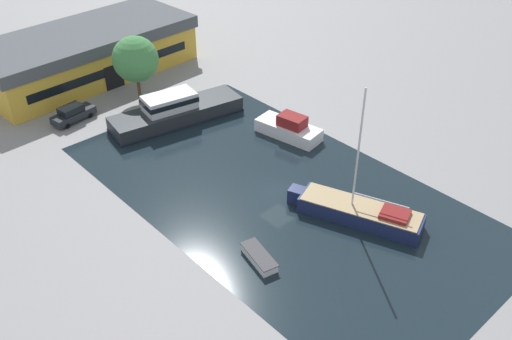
{
  "coord_description": "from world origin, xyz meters",
  "views": [
    {
      "loc": [
        -28.19,
        -27.84,
        29.55
      ],
      "look_at": [
        0.0,
        2.92,
        1.0
      ],
      "focal_mm": 40.0,
      "sensor_mm": 36.0,
      "label": 1
    }
  ],
  "objects_px": {
    "warehouse_building": "(87,53)",
    "parked_car": "(73,114)",
    "sailboat_moored": "(358,212)",
    "small_dinghy": "(259,257)",
    "quay_tree_near_building": "(135,59)",
    "motor_cruiser": "(175,111)",
    "cabin_boat": "(289,128)"
  },
  "relations": [
    {
      "from": "quay_tree_near_building",
      "to": "parked_car",
      "type": "bearing_deg",
      "value": 174.79
    },
    {
      "from": "sailboat_moored",
      "to": "motor_cruiser",
      "type": "distance_m",
      "value": 23.32
    },
    {
      "from": "sailboat_moored",
      "to": "motor_cruiser",
      "type": "height_order",
      "value": "sailboat_moored"
    },
    {
      "from": "warehouse_building",
      "to": "parked_car",
      "type": "bearing_deg",
      "value": -130.2
    },
    {
      "from": "small_dinghy",
      "to": "quay_tree_near_building",
      "type": "bearing_deg",
      "value": -92.68
    },
    {
      "from": "parked_car",
      "to": "sailboat_moored",
      "type": "height_order",
      "value": "sailboat_moored"
    },
    {
      "from": "sailboat_moored",
      "to": "motor_cruiser",
      "type": "xyz_separation_m",
      "value": [
        -1.32,
        23.28,
        0.38
      ]
    },
    {
      "from": "motor_cruiser",
      "to": "small_dinghy",
      "type": "distance_m",
      "value": 22.9
    },
    {
      "from": "warehouse_building",
      "to": "small_dinghy",
      "type": "bearing_deg",
      "value": -103.52
    },
    {
      "from": "quay_tree_near_building",
      "to": "parked_car",
      "type": "distance_m",
      "value": 8.75
    },
    {
      "from": "warehouse_building",
      "to": "small_dinghy",
      "type": "height_order",
      "value": "warehouse_building"
    },
    {
      "from": "sailboat_moored",
      "to": "small_dinghy",
      "type": "relative_size",
      "value": 3.08
    },
    {
      "from": "parked_car",
      "to": "motor_cruiser",
      "type": "bearing_deg",
      "value": 38.56
    },
    {
      "from": "warehouse_building",
      "to": "sailboat_moored",
      "type": "xyz_separation_m",
      "value": [
        2.19,
        -39.72,
        -2.02
      ]
    },
    {
      "from": "small_dinghy",
      "to": "cabin_boat",
      "type": "bearing_deg",
      "value": -129.34
    },
    {
      "from": "warehouse_building",
      "to": "small_dinghy",
      "type": "relative_size",
      "value": 6.86
    },
    {
      "from": "small_dinghy",
      "to": "warehouse_building",
      "type": "bearing_deg",
      "value": -87.7
    },
    {
      "from": "warehouse_building",
      "to": "sailboat_moored",
      "type": "height_order",
      "value": "sailboat_moored"
    },
    {
      "from": "quay_tree_near_building",
      "to": "warehouse_building",
      "type": "bearing_deg",
      "value": 94.08
    },
    {
      "from": "warehouse_building",
      "to": "motor_cruiser",
      "type": "distance_m",
      "value": 16.54
    },
    {
      "from": "cabin_boat",
      "to": "quay_tree_near_building",
      "type": "bearing_deg",
      "value": 101.86
    },
    {
      "from": "quay_tree_near_building",
      "to": "motor_cruiser",
      "type": "xyz_separation_m",
      "value": [
        0.16,
        -6.48,
        -3.76
      ]
    },
    {
      "from": "parked_car",
      "to": "cabin_boat",
      "type": "height_order",
      "value": "cabin_boat"
    },
    {
      "from": "warehouse_building",
      "to": "parked_car",
      "type": "xyz_separation_m",
      "value": [
        -7.03,
        -9.25,
        -1.91
      ]
    },
    {
      "from": "quay_tree_near_building",
      "to": "parked_car",
      "type": "relative_size",
      "value": 1.51
    },
    {
      "from": "warehouse_building",
      "to": "parked_car",
      "type": "distance_m",
      "value": 11.77
    },
    {
      "from": "quay_tree_near_building",
      "to": "cabin_boat",
      "type": "bearing_deg",
      "value": -68.19
    },
    {
      "from": "sailboat_moored",
      "to": "small_dinghy",
      "type": "xyz_separation_m",
      "value": [
        -9.25,
        1.81,
        -0.41
      ]
    },
    {
      "from": "sailboat_moored",
      "to": "motor_cruiser",
      "type": "relative_size",
      "value": 0.8
    },
    {
      "from": "parked_car",
      "to": "quay_tree_near_building",
      "type": "bearing_deg",
      "value": 75.66
    },
    {
      "from": "small_dinghy",
      "to": "motor_cruiser",
      "type": "bearing_deg",
      "value": -97.42
    },
    {
      "from": "cabin_boat",
      "to": "motor_cruiser",
      "type": "bearing_deg",
      "value": 112.58
    }
  ]
}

